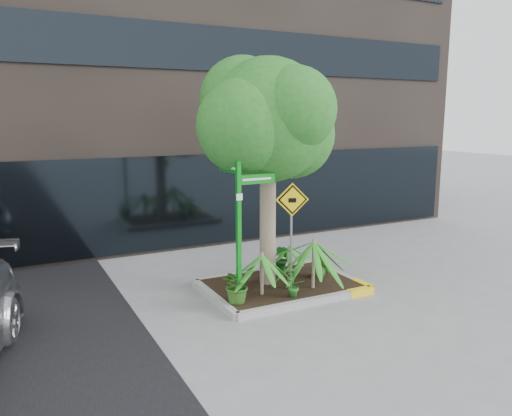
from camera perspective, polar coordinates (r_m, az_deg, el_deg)
name	(u,v)px	position (r m, az deg, el deg)	size (l,w,h in m)	color
ground	(280,295)	(10.80, 2.79, -9.91)	(80.00, 80.00, 0.00)	gray
building	(169,5)	(18.52, -9.87, 21.92)	(18.00, 8.00, 15.00)	#2D2621
planter	(283,285)	(11.10, 3.12, -8.79)	(3.35, 2.36, 0.15)	#9E9E99
tree	(268,120)	(10.55, 1.34, 9.98)	(3.35, 2.97, 5.03)	gray
palm_front	(314,242)	(10.57, 6.63, -3.88)	(1.21, 1.21, 1.34)	gray
palm_left	(262,255)	(10.16, 0.69, -5.43)	(1.00, 1.00, 1.11)	gray
palm_back	(289,248)	(11.70, 3.85, -4.54)	(0.71, 0.71, 0.79)	gray
shrub_a	(237,284)	(9.88, -2.15, -8.71)	(0.66, 0.66, 0.73)	#295919
shrub_b	(318,262)	(11.45, 7.13, -6.18)	(0.39, 0.39, 0.69)	#316B20
shrub_c	(294,280)	(10.19, 4.36, -8.20)	(0.37, 0.37, 0.71)	#257223
shrub_d	(282,259)	(11.73, 2.99, -5.80)	(0.36, 0.36, 0.66)	#1E6820
street_sign_post	(240,219)	(9.62, -1.86, -1.21)	(0.87, 0.86, 2.93)	#0B7F18
cattle_sign	(292,218)	(10.36, 4.11, -1.14)	(0.66, 0.25, 2.27)	slate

